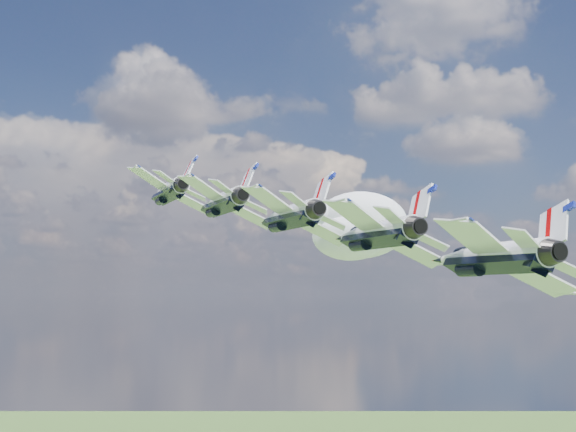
# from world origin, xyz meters

# --- Properties ---
(cloud_far) EXTENTS (54.80, 43.05, 21.53)m
(cloud_far) POSITION_xyz_m (-1.53, 225.23, 170.76)
(cloud_far) COLOR white
(jet_0) EXTENTS (17.46, 19.59, 9.36)m
(jet_0) POSITION_xyz_m (-18.33, -2.30, 158.45)
(jet_0) COLOR silver
(jet_1) EXTENTS (17.46, 19.59, 9.36)m
(jet_1) POSITION_xyz_m (-10.38, -11.66, 155.98)
(jet_1) COLOR white
(jet_2) EXTENTS (17.46, 19.59, 9.36)m
(jet_2) POSITION_xyz_m (-2.43, -21.01, 153.50)
(jet_2) COLOR white
(jet_3) EXTENTS (17.46, 19.59, 9.36)m
(jet_3) POSITION_xyz_m (5.52, -30.36, 151.03)
(jet_3) COLOR white
(jet_4) EXTENTS (17.46, 19.59, 9.36)m
(jet_4) POSITION_xyz_m (13.48, -39.72, 148.56)
(jet_4) COLOR white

